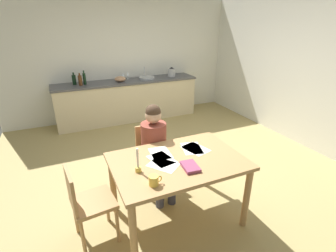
{
  "coord_description": "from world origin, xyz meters",
  "views": [
    {
      "loc": [
        -1.4,
        -3.1,
        2.12
      ],
      "look_at": [
        -0.17,
        -0.36,
        0.85
      ],
      "focal_mm": 26.75,
      "sensor_mm": 36.0,
      "label": 1
    }
  ],
  "objects": [
    {
      "name": "dining_table",
      "position": [
        -0.37,
        -1.06,
        0.67
      ],
      "size": [
        1.38,
        0.93,
        0.77
      ],
      "color": "tan",
      "rests_on": "ground"
    },
    {
      "name": "paper_letter",
      "position": [
        -0.55,
        -1.09,
        0.77
      ],
      "size": [
        0.35,
        0.36,
        0.0
      ],
      "primitive_type": "cube",
      "rotation": [
        0.0,
        0.0,
        0.65
      ],
      "color": "white",
      "rests_on": "dining_table"
    },
    {
      "name": "sink_unit",
      "position": [
        0.46,
        2.24,
        0.92
      ],
      "size": [
        0.36,
        0.36,
        0.24
      ],
      "color": "#B2B7BC",
      "rests_on": "kitchen_counter"
    },
    {
      "name": "wine_glass_near_sink",
      "position": [
        0.06,
        2.39,
        1.01
      ],
      "size": [
        0.07,
        0.07,
        0.15
      ],
      "color": "silver",
      "rests_on": "kitchen_counter"
    },
    {
      "name": "chair_side_empty",
      "position": [
        -1.32,
        -0.98,
        0.48
      ],
      "size": [
        0.44,
        0.44,
        0.86
      ],
      "color": "tan",
      "rests_on": "ground"
    },
    {
      "name": "candlestick",
      "position": [
        -0.82,
        -1.11,
        0.84
      ],
      "size": [
        0.06,
        0.06,
        0.25
      ],
      "color": "gold",
      "rests_on": "dining_table"
    },
    {
      "name": "coffee_mug",
      "position": [
        -0.76,
        -1.36,
        0.82
      ],
      "size": [
        0.13,
        0.09,
        0.09
      ],
      "color": "#F2CC4C",
      "rests_on": "dining_table"
    },
    {
      "name": "chair_at_table",
      "position": [
        -0.4,
        -0.35,
        0.48
      ],
      "size": [
        0.4,
        0.4,
        0.86
      ],
      "color": "tan",
      "rests_on": "ground"
    },
    {
      "name": "paper_bill",
      "position": [
        -0.11,
        -0.9,
        0.77
      ],
      "size": [
        0.28,
        0.34,
        0.0
      ],
      "primitive_type": "cube",
      "rotation": [
        0.0,
        0.0,
        -0.26
      ],
      "color": "white",
      "rests_on": "dining_table"
    },
    {
      "name": "wall_back",
      "position": [
        0.0,
        2.6,
        1.3
      ],
      "size": [
        5.2,
        0.12,
        2.6
      ],
      "primitive_type": "cube",
      "color": "silver",
      "rests_on": "ground"
    },
    {
      "name": "stovetop_kettle",
      "position": [
        1.08,
        2.24,
        1.0
      ],
      "size": [
        0.18,
        0.18,
        0.22
      ],
      "color": "#B7BABF",
      "rests_on": "kitchen_counter"
    },
    {
      "name": "paper_notice",
      "position": [
        -0.49,
        -0.86,
        0.77
      ],
      "size": [
        0.24,
        0.31,
        0.0
      ],
      "primitive_type": "cube",
      "rotation": [
        0.0,
        0.0,
        -0.09
      ],
      "color": "white",
      "rests_on": "dining_table"
    },
    {
      "name": "mixing_bowl",
      "position": [
        -0.15,
        2.2,
        0.95
      ],
      "size": [
        0.24,
        0.24,
        0.11
      ],
      "primitive_type": "ellipsoid",
      "color": "tan",
      "rests_on": "kitchen_counter"
    },
    {
      "name": "wine_glass_by_kettle",
      "position": [
        -0.04,
        2.39,
        1.01
      ],
      "size": [
        0.07,
        0.07,
        0.15
      ],
      "color": "silver",
      "rests_on": "kitchen_counter"
    },
    {
      "name": "bottle_oil",
      "position": [
        -1.08,
        2.31,
        1.0
      ],
      "size": [
        0.08,
        0.08,
        0.24
      ],
      "color": "black",
      "rests_on": "kitchen_counter"
    },
    {
      "name": "kitchen_counter",
      "position": [
        0.0,
        2.24,
        0.45
      ],
      "size": [
        3.13,
        0.64,
        0.9
      ],
      "color": "beige",
      "rests_on": "ground"
    },
    {
      "name": "ground_plane",
      "position": [
        0.0,
        0.0,
        -0.02
      ],
      "size": [
        5.2,
        5.2,
        0.04
      ],
      "primitive_type": "cube",
      "color": "tan"
    },
    {
      "name": "paper_envelope",
      "position": [
        -0.08,
        -0.93,
        0.77
      ],
      "size": [
        0.29,
        0.34,
        0.0
      ],
      "primitive_type": "cube",
      "rotation": [
        0.0,
        0.0,
        0.29
      ],
      "color": "white",
      "rests_on": "dining_table"
    },
    {
      "name": "bottle_vinegar",
      "position": [
        -0.97,
        2.19,
        1.0
      ],
      "size": [
        0.08,
        0.08,
        0.25
      ],
      "color": "#593319",
      "rests_on": "kitchen_counter"
    },
    {
      "name": "paper_receipt",
      "position": [
        -0.52,
        -0.98,
        0.77
      ],
      "size": [
        0.27,
        0.33,
        0.0
      ],
      "primitive_type": "cube",
      "rotation": [
        0.0,
        0.0,
        0.2
      ],
      "color": "white",
      "rests_on": "dining_table"
    },
    {
      "name": "person_seated",
      "position": [
        -0.4,
        -0.5,
        0.68
      ],
      "size": [
        0.32,
        0.59,
        1.19
      ],
      "color": "brown",
      "rests_on": "ground"
    },
    {
      "name": "wall_right",
      "position": [
        2.6,
        0.0,
        1.3
      ],
      "size": [
        0.12,
        5.2,
        2.6
      ],
      "primitive_type": "cube",
      "color": "silver",
      "rests_on": "ground"
    },
    {
      "name": "book_magazine",
      "position": [
        -0.33,
        -1.25,
        0.79
      ],
      "size": [
        0.17,
        0.23,
        0.03
      ],
      "primitive_type": "cube",
      "rotation": [
        0.0,
        0.0,
        -0.1
      ],
      "color": "#8E4061",
      "rests_on": "dining_table"
    },
    {
      "name": "bottle_wine_red",
      "position": [
        -0.88,
        2.24,
        1.02
      ],
      "size": [
        0.06,
        0.06,
        0.28
      ],
      "color": "black",
      "rests_on": "kitchen_counter"
    }
  ]
}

